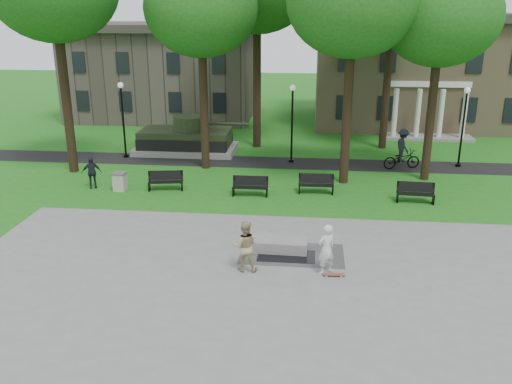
# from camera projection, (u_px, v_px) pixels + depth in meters

# --- Properties ---
(ground) EXTENTS (120.00, 120.00, 0.00)m
(ground) POSITION_uv_depth(u_px,v_px,m) (266.00, 243.00, 21.89)
(ground) COLOR #1C6117
(ground) RESTS_ON ground
(plaza) EXTENTS (22.00, 16.00, 0.02)m
(plaza) POSITION_uv_depth(u_px,v_px,m) (253.00, 308.00, 17.19)
(plaza) COLOR gray
(plaza) RESTS_ON ground
(footpath) EXTENTS (44.00, 2.60, 0.01)m
(footpath) POSITION_uv_depth(u_px,v_px,m) (283.00, 163.00, 33.19)
(footpath) COLOR black
(footpath) RESTS_ON ground
(building_right) EXTENTS (17.00, 12.00, 8.60)m
(building_right) POSITION_uv_depth(u_px,v_px,m) (416.00, 68.00, 43.98)
(building_right) COLOR #9E8460
(building_right) RESTS_ON ground
(building_left) EXTENTS (15.00, 10.00, 7.20)m
(building_left) POSITION_uv_depth(u_px,v_px,m) (166.00, 74.00, 46.74)
(building_left) COLOR #4C443D
(building_left) RESTS_ON ground
(tree_1) EXTENTS (6.20, 6.20, 11.63)m
(tree_1) POSITION_uv_depth(u_px,v_px,m) (201.00, 9.00, 29.31)
(tree_1) COLOR black
(tree_1) RESTS_ON ground
(tree_2) EXTENTS (6.60, 6.60, 12.16)m
(tree_2) POSITION_uv_depth(u_px,v_px,m) (353.00, 2.00, 26.54)
(tree_2) COLOR black
(tree_2) RESTS_ON ground
(tree_3) EXTENTS (6.00, 6.00, 11.19)m
(tree_3) POSITION_uv_depth(u_px,v_px,m) (441.00, 17.00, 27.27)
(tree_3) COLOR black
(tree_3) RESTS_ON ground
(lamp_left) EXTENTS (0.36, 0.36, 4.73)m
(lamp_left) POSITION_uv_depth(u_px,v_px,m) (123.00, 114.00, 33.54)
(lamp_left) COLOR black
(lamp_left) RESTS_ON ground
(lamp_mid) EXTENTS (0.36, 0.36, 4.73)m
(lamp_mid) POSITION_uv_depth(u_px,v_px,m) (292.00, 117.00, 32.52)
(lamp_mid) COLOR black
(lamp_mid) RESTS_ON ground
(lamp_right) EXTENTS (0.36, 0.36, 4.73)m
(lamp_right) POSITION_uv_depth(u_px,v_px,m) (464.00, 121.00, 31.55)
(lamp_right) COLOR black
(lamp_right) RESTS_ON ground
(tank_monument) EXTENTS (7.45, 3.40, 2.40)m
(tank_monument) POSITION_uv_depth(u_px,v_px,m) (186.00, 139.00, 35.42)
(tank_monument) COLOR gray
(tank_monument) RESTS_ON ground
(puddle) EXTENTS (2.20, 1.20, 0.00)m
(puddle) POSITION_uv_depth(u_px,v_px,m) (286.00, 256.00, 20.74)
(puddle) COLOR black
(puddle) RESTS_ON plaza
(concrete_block) EXTENTS (2.23, 1.07, 0.45)m
(concrete_block) POSITION_uv_depth(u_px,v_px,m) (279.00, 244.00, 21.21)
(concrete_block) COLOR gray
(concrete_block) RESTS_ON plaza
(skateboard) EXTENTS (0.79, 0.24, 0.07)m
(skateboard) POSITION_uv_depth(u_px,v_px,m) (334.00, 275.00, 19.19)
(skateboard) COLOR brown
(skateboard) RESTS_ON plaza
(skateboarder) EXTENTS (0.82, 0.75, 1.87)m
(skateboarder) POSITION_uv_depth(u_px,v_px,m) (326.00, 249.00, 19.12)
(skateboarder) COLOR silver
(skateboarder) RESTS_ON plaza
(friend_watching) EXTENTS (0.96, 0.76, 1.90)m
(friend_watching) POSITION_uv_depth(u_px,v_px,m) (245.00, 246.00, 19.33)
(friend_watching) COLOR tan
(friend_watching) RESTS_ON plaza
(pedestrian_walker) EXTENTS (1.07, 0.76, 1.68)m
(pedestrian_walker) POSITION_uv_depth(u_px,v_px,m) (92.00, 172.00, 28.39)
(pedestrian_walker) COLOR #1F2329
(pedestrian_walker) RESTS_ON ground
(cyclist) EXTENTS (2.33, 1.39, 2.38)m
(cyclist) POSITION_uv_depth(u_px,v_px,m) (402.00, 153.00, 31.72)
(cyclist) COLOR black
(cyclist) RESTS_ON ground
(park_bench_0) EXTENTS (1.85, 0.80, 1.00)m
(park_bench_0) POSITION_uv_depth(u_px,v_px,m) (166.00, 180.00, 28.17)
(park_bench_0) COLOR black
(park_bench_0) RESTS_ON ground
(park_bench_1) EXTENTS (1.80, 0.53, 1.00)m
(park_bench_1) POSITION_uv_depth(u_px,v_px,m) (250.00, 186.00, 27.31)
(park_bench_1) COLOR black
(park_bench_1) RESTS_ON ground
(park_bench_2) EXTENTS (1.81, 0.54, 1.00)m
(park_bench_2) POSITION_uv_depth(u_px,v_px,m) (316.00, 183.00, 27.67)
(park_bench_2) COLOR black
(park_bench_2) RESTS_ON ground
(park_bench_3) EXTENTS (1.82, 0.63, 1.00)m
(park_bench_3) POSITION_uv_depth(u_px,v_px,m) (415.00, 192.00, 26.36)
(park_bench_3) COLOR black
(park_bench_3) RESTS_ON ground
(trash_bin) EXTENTS (0.68, 0.68, 0.96)m
(trash_bin) POSITION_uv_depth(u_px,v_px,m) (120.00, 181.00, 28.10)
(trash_bin) COLOR #BEAD9C
(trash_bin) RESTS_ON ground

